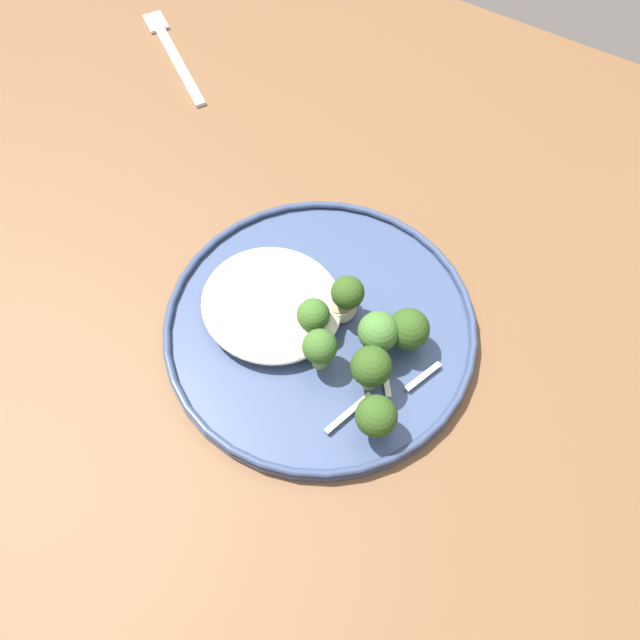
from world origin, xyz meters
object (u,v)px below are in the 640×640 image
object	(u,v)px
broccoli_floret_left_leaning	(378,332)
seared_scallop_large_seared	(258,332)
seared_scallop_front_small	(271,304)
broccoli_floret_near_rim	(410,328)
broccoli_floret_front_edge	(320,348)
dinner_plate	(320,326)
broccoli_floret_center_pile	(376,417)
seared_scallop_rear_pale	(261,275)
seared_scallop_on_noodles	(340,305)
seared_scallop_tiny_bay	(243,305)
broccoli_floret_rear_charred	(313,316)
dinner_fork	(173,53)
broccoli_floret_split_head	(371,368)
broccoli_floret_beside_noodles	(346,297)

from	to	relation	value
broccoli_floret_left_leaning	seared_scallop_large_seared	bearing A→B (deg)	24.48
seared_scallop_front_small	broccoli_floret_near_rim	distance (m)	0.13
broccoli_floret_front_edge	seared_scallop_large_seared	bearing A→B (deg)	6.55
dinner_plate	broccoli_floret_center_pile	world-z (taller)	broccoli_floret_center_pile
seared_scallop_rear_pale	broccoli_floret_center_pile	size ratio (longest dim) A/B	0.57
dinner_plate	seared_scallop_rear_pale	xyz separation A→B (m)	(0.07, -0.01, 0.01)
seared_scallop_on_noodles	seared_scallop_tiny_bay	bearing A→B (deg)	31.22
seared_scallop_tiny_bay	seared_scallop_rear_pale	xyz separation A→B (m)	(0.00, -0.04, 0.00)
broccoli_floret_rear_charred	dinner_fork	xyz separation A→B (m)	(0.36, -0.25, -0.03)
broccoli_floret_split_head	broccoli_floret_front_edge	xyz separation A→B (m)	(0.05, 0.01, -0.00)
seared_scallop_tiny_bay	broccoli_floret_left_leaning	distance (m)	0.13
broccoli_floret_split_head	broccoli_floret_front_edge	world-z (taller)	broccoli_floret_split_head
seared_scallop_tiny_bay	broccoli_floret_front_edge	bearing A→B (deg)	173.95
broccoli_floret_split_head	broccoli_floret_near_rim	distance (m)	0.05
broccoli_floret_left_leaning	dinner_fork	distance (m)	0.48
seared_scallop_front_small	broccoli_floret_center_pile	distance (m)	0.15
broccoli_floret_center_pile	broccoli_floret_beside_noodles	bearing A→B (deg)	-47.03
dinner_plate	broccoli_floret_split_head	bearing A→B (deg)	157.59
seared_scallop_front_small	broccoli_floret_front_edge	bearing A→B (deg)	160.99
broccoli_floret_left_leaning	broccoli_floret_near_rim	size ratio (longest dim) A/B	1.10
seared_scallop_on_noodles	broccoli_floret_front_edge	distance (m)	0.06
dinner_plate	broccoli_floret_beside_noodles	world-z (taller)	broccoli_floret_beside_noodles
broccoli_floret_front_edge	broccoli_floret_near_rim	distance (m)	0.08
broccoli_floret_center_pile	dinner_plate	bearing A→B (deg)	-34.51
seared_scallop_front_small	broccoli_floret_rear_charred	xyz separation A→B (m)	(-0.04, -0.00, 0.01)
seared_scallop_large_seared	dinner_plate	bearing A→B (deg)	-135.74
seared_scallop_front_small	broccoli_floret_center_pile	xyz separation A→B (m)	(-0.14, 0.05, 0.02)
seared_scallop_rear_pale	broccoli_floret_front_edge	xyz separation A→B (m)	(-0.09, 0.05, 0.02)
seared_scallop_large_seared	seared_scallop_front_small	distance (m)	0.03
broccoli_floret_left_leaning	broccoli_floret_near_rim	bearing A→B (deg)	-134.06
seared_scallop_rear_pale	dinner_plate	bearing A→B (deg)	170.51
broccoli_floret_center_pile	broccoli_floret_left_leaning	world-z (taller)	broccoli_floret_left_leaning
seared_scallop_rear_pale	broccoli_floret_rear_charred	size ratio (longest dim) A/B	0.65
broccoli_floret_left_leaning	broccoli_floret_front_edge	bearing A→B (deg)	45.92
broccoli_floret_beside_noodles	seared_scallop_large_seared	bearing A→B (deg)	46.99
broccoli_floret_rear_charred	dinner_plate	bearing A→B (deg)	-104.82
seared_scallop_front_small	seared_scallop_rear_pale	bearing A→B (deg)	-39.73
broccoli_floret_rear_charred	broccoli_floret_front_edge	distance (m)	0.03
seared_scallop_on_noodles	broccoli_floret_beside_noodles	distance (m)	0.02
seared_scallop_large_seared	broccoli_floret_split_head	xyz separation A→B (m)	(-0.11, -0.01, 0.02)
broccoli_floret_center_pile	broccoli_floret_beside_noodles	xyz separation A→B (m)	(0.08, -0.08, 0.00)
broccoli_floret_rear_charred	broccoli_floret_beside_noodles	world-z (taller)	broccoli_floret_beside_noodles
seared_scallop_rear_pale	broccoli_floret_left_leaning	world-z (taller)	broccoli_floret_left_leaning
seared_scallop_on_noodles	seared_scallop_large_seared	size ratio (longest dim) A/B	0.91
seared_scallop_tiny_bay	broccoli_floret_near_rim	size ratio (longest dim) A/B	0.56
seared_scallop_large_seared	broccoli_floret_near_rim	world-z (taller)	broccoli_floret_near_rim
seared_scallop_front_small	broccoli_floret_beside_noodles	world-z (taller)	broccoli_floret_beside_noodles
seared_scallop_tiny_bay	broccoli_floret_beside_noodles	distance (m)	0.10
seared_scallop_rear_pale	broccoli_floret_center_pile	bearing A→B (deg)	155.45
broccoli_floret_center_pile	dinner_fork	distance (m)	0.54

